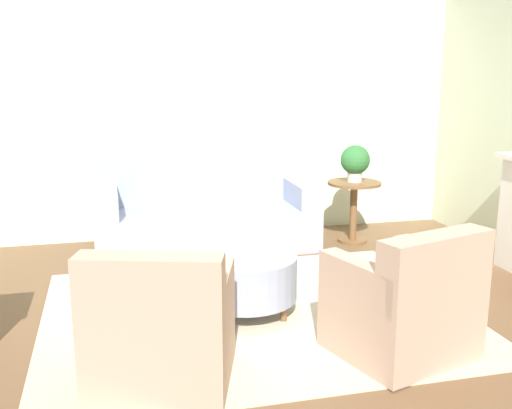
# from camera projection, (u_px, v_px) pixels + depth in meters

# --- Properties ---
(ground_plane) EXTENTS (16.00, 16.00, 0.00)m
(ground_plane) POSITION_uv_depth(u_px,v_px,m) (254.00, 314.00, 4.69)
(ground_plane) COLOR brown
(wall_back) EXTENTS (8.84, 0.12, 2.80)m
(wall_back) POSITION_uv_depth(u_px,v_px,m) (202.00, 113.00, 6.73)
(wall_back) COLOR beige
(wall_back) RESTS_ON ground_plane
(rug) EXTENTS (3.22, 2.60, 0.01)m
(rug) POSITION_uv_depth(u_px,v_px,m) (254.00, 313.00, 4.69)
(rug) COLOR beige
(rug) RESTS_ON ground_plane
(couch) EXTENTS (2.30, 0.86, 0.89)m
(couch) POSITION_uv_depth(u_px,v_px,m) (206.00, 218.00, 6.37)
(couch) COLOR #8E99B2
(couch) RESTS_ON ground_plane
(armchair_left) EXTENTS (0.99, 0.95, 0.88)m
(armchair_left) POSITION_uv_depth(u_px,v_px,m) (161.00, 331.00, 3.55)
(armchair_left) COLOR tan
(armchair_left) RESTS_ON rug
(armchair_right) EXTENTS (0.99, 0.95, 0.88)m
(armchair_right) POSITION_uv_depth(u_px,v_px,m) (406.00, 306.00, 3.93)
(armchair_right) COLOR tan
(armchair_right) RESTS_ON rug
(ottoman_table) EXTENTS (0.81, 0.81, 0.46)m
(ottoman_table) POSITION_uv_depth(u_px,v_px,m) (245.00, 277.00, 4.64)
(ottoman_table) COLOR #8E99B2
(ottoman_table) RESTS_ON rug
(side_table) EXTENTS (0.58, 0.58, 0.68)m
(side_table) POSITION_uv_depth(u_px,v_px,m) (354.00, 201.00, 6.57)
(side_table) COLOR brown
(side_table) RESTS_ON ground_plane
(potted_plant_on_side_table) EXTENTS (0.32, 0.32, 0.40)m
(potted_plant_on_side_table) POSITION_uv_depth(u_px,v_px,m) (355.00, 161.00, 6.47)
(potted_plant_on_side_table) COLOR beige
(potted_plant_on_side_table) RESTS_ON side_table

